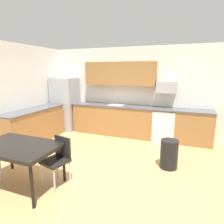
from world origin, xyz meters
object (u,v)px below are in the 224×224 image
object	(u,v)px
trash_bin	(169,154)
chair_near_table	(58,157)
refrigerator	(65,104)
dining_table	(18,148)
oven_range	(164,125)
microwave	(167,87)

from	to	relation	value
trash_bin	chair_near_table	bearing A→B (deg)	-143.43
refrigerator	dining_table	bearing A→B (deg)	-69.03
dining_table	trash_bin	world-z (taller)	dining_table
dining_table	chair_near_table	size ratio (longest dim) A/B	1.65
dining_table	chair_near_table	xyz separation A→B (m)	(0.60, 0.30, -0.18)
oven_range	trash_bin	xyz separation A→B (m)	(0.30, -1.70, -0.16)
oven_range	chair_near_table	bearing A→B (deg)	-115.88
refrigerator	trash_bin	world-z (taller)	refrigerator
microwave	trash_bin	xyz separation A→B (m)	(0.30, -1.80, -1.23)
dining_table	chair_near_table	world-z (taller)	chair_near_table
chair_near_table	trash_bin	distance (m)	2.21
oven_range	trash_bin	distance (m)	1.74
refrigerator	dining_table	distance (m)	3.46
microwave	dining_table	world-z (taller)	microwave
oven_range	trash_bin	world-z (taller)	oven_range
refrigerator	trash_bin	bearing A→B (deg)	-24.26
refrigerator	chair_near_table	bearing A→B (deg)	-57.96
chair_near_table	refrigerator	bearing A→B (deg)	122.04
dining_table	trash_bin	xyz separation A→B (m)	(2.36, 1.61, -0.39)
microwave	oven_range	bearing A→B (deg)	-90.00
trash_bin	dining_table	bearing A→B (deg)	-145.76
microwave	chair_near_table	xyz separation A→B (m)	(-1.46, -3.11, -1.02)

